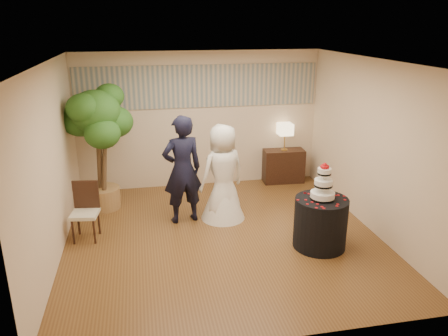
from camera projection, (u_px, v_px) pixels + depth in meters
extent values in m
cube|color=brown|center=(223.00, 237.00, 7.14)|extent=(5.00, 5.00, 0.00)
cube|color=white|center=(223.00, 62.00, 6.24)|extent=(5.00, 5.00, 0.00)
cube|color=beige|center=(200.00, 120.00, 9.02)|extent=(5.00, 0.06, 2.80)
cube|color=beige|center=(270.00, 227.00, 4.37)|extent=(5.00, 0.06, 2.80)
cube|color=beige|center=(51.00, 165.00, 6.24)|extent=(0.06, 5.00, 2.80)
cube|color=beige|center=(372.00, 146.00, 7.15)|extent=(0.06, 5.00, 2.80)
cube|color=gray|center=(199.00, 86.00, 8.77)|extent=(4.90, 0.02, 0.85)
imported|color=black|center=(182.00, 170.00, 7.43)|extent=(0.77, 0.59, 1.89)
imported|color=white|center=(223.00, 173.00, 7.57)|extent=(1.06, 1.03, 1.71)
cylinder|color=black|center=(320.00, 223.00, 6.73)|extent=(0.88, 0.88, 0.80)
cube|color=black|center=(283.00, 166.00, 9.47)|extent=(0.88, 0.43, 0.72)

